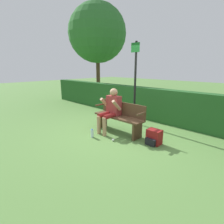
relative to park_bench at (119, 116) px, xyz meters
name	(u,v)px	position (x,y,z in m)	size (l,w,h in m)	color
ground_plane	(118,132)	(0.00, -0.06, -0.47)	(40.00, 40.00, 0.00)	#5B8942
hedge_back	(153,104)	(0.00, 1.76, 0.09)	(12.00, 0.40, 1.14)	#235623
park_bench	(119,116)	(0.00, 0.00, 0.00)	(1.61, 0.41, 0.88)	#513823
person_seated	(111,108)	(-0.22, -0.13, 0.24)	(0.57, 0.66, 1.27)	#993333
backpack	(154,137)	(1.16, -0.01, -0.30)	(0.35, 0.33, 0.37)	maroon
water_bottle	(92,133)	(-0.27, -0.81, -0.36)	(0.08, 0.08, 0.24)	silver
signpost	(135,80)	(-0.20, 0.95, 0.99)	(0.31, 0.09, 2.63)	black
tree	(97,34)	(-4.65, 3.27, 3.17)	(3.19, 3.19, 5.24)	#4C3823
litter_crumple	(113,140)	(0.34, -0.61, -0.44)	(0.07, 0.07, 0.07)	silver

